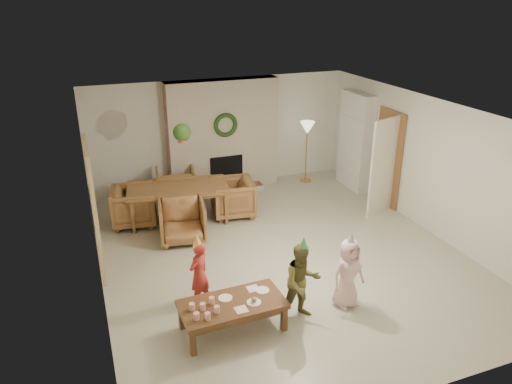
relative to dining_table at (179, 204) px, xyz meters
name	(u,v)px	position (x,y,z in m)	size (l,w,h in m)	color
floor	(280,253)	(1.35, -1.94, -0.35)	(7.00, 7.00, 0.00)	#B7B29E
ceiling	(283,113)	(1.35, -1.94, 2.15)	(7.00, 7.00, 0.00)	white
wall_back	(220,133)	(1.35, 1.56, 0.90)	(7.00, 7.00, 0.00)	silver
wall_front	(417,306)	(1.35, -5.44, 0.90)	(7.00, 7.00, 0.00)	silver
wall_left	(92,214)	(-1.65, -1.94, 0.90)	(7.00, 7.00, 0.00)	silver
wall_right	(429,166)	(4.35, -1.94, 0.90)	(7.00, 7.00, 0.00)	silver
fireplace_mass	(223,136)	(1.35, 1.36, 0.90)	(2.50, 0.40, 2.50)	#5C181A
fireplace_hearth	(229,190)	(1.35, 1.01, -0.29)	(1.60, 0.30, 0.12)	maroon
fireplace_firebox	(226,172)	(1.35, 1.18, 0.10)	(0.75, 0.12, 0.75)	black
fireplace_wreath	(226,125)	(1.35, 1.13, 1.20)	(0.54, 0.54, 0.10)	#1A3815
floor_lamp_base	(305,180)	(3.31, 1.06, -0.33)	(0.27, 0.27, 0.03)	gold
floor_lamp_post	(306,154)	(3.31, 1.06, 0.34)	(0.03, 0.03, 1.32)	gold
floor_lamp_shade	(307,128)	(3.31, 1.06, 0.97)	(0.35, 0.35, 0.29)	beige
bookshelf_carcass	(356,141)	(4.19, 0.36, 0.75)	(0.30, 1.00, 2.20)	white
bookshelf_shelf_a	(353,168)	(4.17, 0.36, 0.10)	(0.30, 0.92, 0.03)	white
bookshelf_shelf_b	(354,152)	(4.17, 0.36, 0.50)	(0.30, 0.92, 0.03)	white
bookshelf_shelf_c	(355,135)	(4.17, 0.36, 0.90)	(0.30, 0.92, 0.03)	white
bookshelf_shelf_d	(357,118)	(4.17, 0.36, 1.30)	(0.30, 0.92, 0.03)	white
books_row_lower	(356,165)	(4.15, 0.21, 0.24)	(0.20, 0.40, 0.24)	#A81F35
books_row_mid	(353,145)	(4.15, 0.41, 0.64)	(0.20, 0.44, 0.24)	navy
books_row_upper	(357,130)	(4.15, 0.26, 1.03)	(0.20, 0.36, 0.22)	gold
door_frame	(388,158)	(4.31, -0.74, 0.67)	(0.05, 0.86, 2.04)	brown
door_leaf	(383,167)	(3.93, -1.12, 0.65)	(0.05, 0.80, 2.00)	beige
curtain_panel	(94,209)	(-1.61, -1.74, 0.90)	(0.06, 1.20, 2.00)	beige
dining_table	(179,204)	(0.00, 0.00, 0.00)	(1.97, 1.10, 0.69)	brown
dining_chair_near	(182,221)	(-0.13, -0.86, 0.04)	(0.82, 0.84, 0.76)	brown
dining_chair_far	(176,186)	(0.13, 0.86, 0.04)	(0.82, 0.84, 0.76)	brown
dining_chair_left	(134,206)	(-0.86, 0.13, 0.04)	(0.82, 0.84, 0.76)	brown
dining_chair_right	(233,198)	(1.07, -0.16, 0.04)	(0.82, 0.84, 0.76)	brown
hanging_plant_cord	(181,120)	(0.05, -0.44, 1.80)	(0.01, 0.01, 0.70)	tan
hanging_plant_pot	(182,139)	(0.05, -0.44, 1.45)	(0.16, 0.16, 0.12)	#A94436
hanging_plant_foliage	(182,132)	(0.05, -0.44, 1.57)	(0.32, 0.32, 0.32)	#224717
coffee_table_top	(232,305)	(-0.06, -3.61, 0.05)	(1.39, 0.70, 0.06)	brown
coffee_table_apron	(232,309)	(-0.06, -3.61, -0.02)	(1.29, 0.59, 0.09)	brown
coffee_leg_fl	(193,343)	(-0.69, -3.92, -0.16)	(0.07, 0.07, 0.36)	brown
coffee_leg_fr	(284,319)	(0.58, -3.87, -0.16)	(0.07, 0.07, 0.36)	brown
coffee_leg_bl	(182,317)	(-0.70, -3.35, -0.16)	(0.07, 0.07, 0.36)	brown
coffee_leg_br	(267,296)	(0.56, -3.31, -0.16)	(0.07, 0.07, 0.36)	brown
cup_a	(197,316)	(-0.59, -3.79, 0.13)	(0.07, 0.07, 0.10)	white
cup_b	(192,307)	(-0.60, -3.58, 0.13)	(0.07, 0.07, 0.10)	white
cup_c	(208,316)	(-0.46, -3.84, 0.13)	(0.07, 0.07, 0.10)	white
cup_d	(203,307)	(-0.47, -3.62, 0.13)	(0.07, 0.07, 0.10)	white
cup_e	(217,309)	(-0.32, -3.75, 0.13)	(0.07, 0.07, 0.10)	white
cup_f	(212,300)	(-0.32, -3.53, 0.13)	(0.07, 0.07, 0.10)	white
plate_a	(225,298)	(-0.12, -3.48, 0.09)	(0.19, 0.19, 0.01)	white
plate_b	(254,302)	(0.21, -3.71, 0.09)	(0.19, 0.19, 0.01)	white
plate_c	(262,290)	(0.42, -3.49, 0.09)	(0.19, 0.19, 0.01)	white
food_scoop	(254,299)	(0.21, -3.71, 0.13)	(0.07, 0.07, 0.07)	tan
napkin_left	(241,310)	(0.00, -3.80, 0.09)	(0.16, 0.16, 0.01)	#FFBBD3
napkin_right	(253,289)	(0.31, -3.41, 0.09)	(0.16, 0.16, 0.01)	#FFBBD3
child_red	(199,274)	(-0.33, -2.89, 0.16)	(0.37, 0.24, 1.01)	#AE2D25
party_hat_red	(197,240)	(-0.33, -2.89, 0.70)	(0.14, 0.14, 0.19)	#E8EA4E
child_plaid	(302,282)	(0.92, -3.69, 0.22)	(0.55, 0.43, 1.14)	brown
party_hat_plaid	(304,243)	(0.92, -3.69, 0.84)	(0.13, 0.13, 0.19)	#4BAF60
child_pink	(348,273)	(1.66, -3.66, 0.18)	(0.52, 0.34, 1.06)	beige
party_hat_pink	(351,238)	(1.66, -3.66, 0.75)	(0.14, 0.14, 0.19)	#B4B4BB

